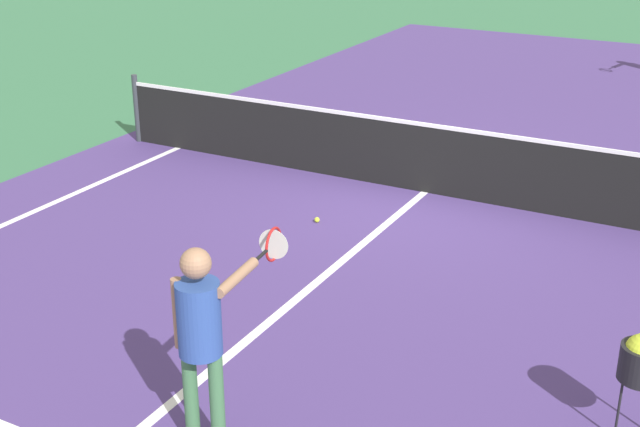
{
  "coord_description": "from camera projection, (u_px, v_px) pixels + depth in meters",
  "views": [
    {
      "loc": [
        3.83,
        -10.1,
        4.05
      ],
      "look_at": [
        0.28,
        -3.5,
        1.0
      ],
      "focal_mm": 47.81,
      "sensor_mm": 36.0,
      "label": 1
    }
  ],
  "objects": [
    {
      "name": "tennis_ball_near_net",
      "position": [
        317.0,
        220.0,
        10.46
      ],
      "size": [
        0.07,
        0.07,
        0.07
      ],
      "primitive_type": "sphere",
      "color": "#CCE033",
      "rests_on": "ground_plane"
    },
    {
      "name": "court_surface_inbounds",
      "position": [
        425.0,
        192.0,
        11.44
      ],
      "size": [
        10.62,
        24.4,
        0.0
      ],
      "primitive_type": "cube",
      "color": "#4C387A",
      "rests_on": "ground_plane"
    },
    {
      "name": "player_near",
      "position": [
        202.0,
        326.0,
        6.08
      ],
      "size": [
        0.42,
        1.21,
        1.63
      ],
      "color": "#3F7247",
      "rests_on": "ground_plane"
    },
    {
      "name": "ground_plane",
      "position": [
        425.0,
        192.0,
        11.44
      ],
      "size": [
        60.0,
        60.0,
        0.0
      ],
      "primitive_type": "plane",
      "color": "#38724C"
    },
    {
      "name": "line_center_service",
      "position": [
        310.0,
        288.0,
        8.83
      ],
      "size": [
        0.1,
        6.4,
        0.01
      ],
      "primitive_type": "cube",
      "color": "white",
      "rests_on": "ground_plane"
    },
    {
      "name": "net",
      "position": [
        427.0,
        157.0,
        11.26
      ],
      "size": [
        9.85,
        0.09,
        1.07
      ],
      "color": "#33383D",
      "rests_on": "ground_plane"
    }
  ]
}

